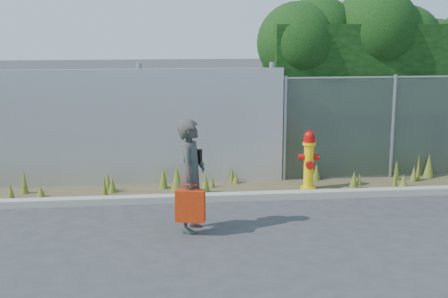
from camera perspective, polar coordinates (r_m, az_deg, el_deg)
name	(u,v)px	position (r m, az deg, el deg)	size (l,w,h in m)	color
ground	(255,235)	(9.23, 2.82, -7.84)	(80.00, 80.00, 0.00)	#343436
curb	(239,197)	(10.91, 1.34, -4.37)	(16.00, 0.22, 0.12)	gray
weed_strip	(206,184)	(11.44, -1.67, -3.25)	(16.00, 1.22, 0.54)	#494029
corrugated_fence	(56,129)	(11.91, -15.11, 1.75)	(8.50, 0.21, 2.30)	#AAADB1
chainlink_fence	(444,126)	(13.05, 19.48, 2.02)	(6.50, 0.07, 2.05)	gray
hedge	(423,71)	(13.80, 17.70, 6.84)	(7.57, 2.01, 3.75)	black
fire_hydrant	(309,161)	(11.53, 7.77, -1.07)	(0.38, 0.34, 1.14)	yellow
woman	(191,175)	(9.20, -3.01, -2.43)	(0.61, 0.40, 1.68)	#0E5C4C
red_tote_bag	(190,206)	(9.07, -3.10, -5.21)	(0.43, 0.16, 0.56)	#A42109
black_shoulder_bag	(193,156)	(9.26, -2.86, -0.60)	(0.25, 0.11, 0.19)	black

